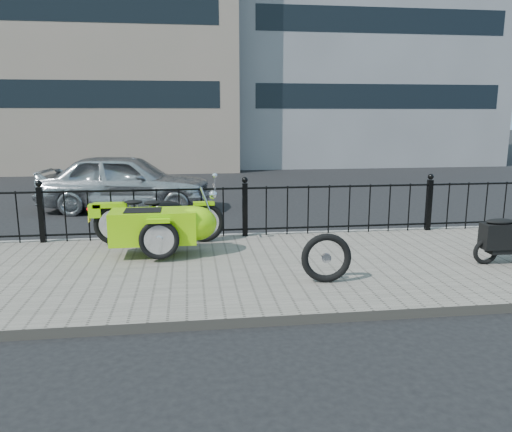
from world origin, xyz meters
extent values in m
plane|color=black|center=(0.00, 0.00, 0.00)|extent=(120.00, 120.00, 0.00)
cube|color=#6A6359|center=(0.00, -0.50, 0.06)|extent=(30.00, 3.80, 0.12)
cube|color=gray|center=(0.00, 1.44, 0.06)|extent=(30.00, 0.10, 0.12)
cylinder|color=black|center=(0.00, 1.30, 0.99)|extent=(14.00, 0.04, 0.04)
cylinder|color=black|center=(0.00, 1.30, 0.24)|extent=(14.00, 0.04, 0.04)
cube|color=black|center=(-3.50, 1.30, 0.60)|extent=(0.09, 0.09, 0.96)
sphere|color=black|center=(-3.50, 1.30, 1.14)|extent=(0.11, 0.11, 0.11)
cube|color=black|center=(0.00, 1.30, 0.60)|extent=(0.09, 0.09, 0.96)
sphere|color=black|center=(0.00, 1.30, 1.14)|extent=(0.11, 0.11, 0.11)
cube|color=black|center=(3.50, 1.30, 0.60)|extent=(0.09, 0.09, 0.96)
sphere|color=black|center=(3.50, 1.30, 1.14)|extent=(0.11, 0.11, 0.11)
cube|color=gray|center=(-6.00, 16.00, 6.00)|extent=(14.00, 8.00, 12.00)
cube|color=black|center=(-6.00, 12.02, 3.00)|extent=(12.50, 0.06, 1.00)
cube|color=black|center=(-6.00, 12.02, 6.00)|extent=(12.50, 0.06, 1.00)
cube|color=gray|center=(7.00, 17.00, 7.50)|extent=(12.00, 8.00, 15.00)
cube|color=black|center=(7.00, 13.02, 3.00)|extent=(10.50, 0.06, 1.00)
cube|color=black|center=(7.00, 13.02, 6.00)|extent=(10.50, 0.06, 1.00)
torus|color=black|center=(-0.74, 0.95, 0.46)|extent=(0.69, 0.09, 0.69)
torus|color=black|center=(-2.24, 0.95, 0.46)|extent=(0.69, 0.09, 0.69)
torus|color=black|center=(-1.44, -0.19, 0.46)|extent=(0.60, 0.08, 0.60)
cube|color=gray|center=(-1.49, 0.95, 0.48)|extent=(0.34, 0.22, 0.24)
cylinder|color=black|center=(-1.49, 0.95, 0.41)|extent=(1.40, 0.04, 0.04)
ellipsoid|color=black|center=(-1.37, 0.95, 0.72)|extent=(0.54, 0.29, 0.26)
cylinder|color=silver|center=(-0.56, 0.95, 1.08)|extent=(0.03, 0.56, 0.03)
cylinder|color=silver|center=(-0.68, 0.95, 0.77)|extent=(0.25, 0.04, 0.59)
sphere|color=silver|center=(-0.58, 0.95, 0.95)|extent=(0.15, 0.15, 0.15)
cube|color=#8FDD07|center=(-0.74, 0.95, 0.79)|extent=(0.36, 0.12, 0.06)
cube|color=#8FDD07|center=(-2.29, 0.95, 0.80)|extent=(0.55, 0.16, 0.08)
ellipsoid|color=black|center=(-1.59, 0.95, 0.82)|extent=(0.31, 0.22, 0.08)
ellipsoid|color=black|center=(-1.91, 0.95, 0.84)|extent=(0.31, 0.22, 0.08)
sphere|color=red|center=(-2.64, 0.95, 0.74)|extent=(0.07, 0.07, 0.07)
cube|color=yellow|center=(-2.66, 1.05, 0.56)|extent=(0.02, 0.14, 0.10)
cube|color=#8FDD07|center=(-1.54, 0.20, 0.59)|extent=(1.30, 0.62, 0.50)
ellipsoid|color=#8FDD07|center=(-0.89, 0.20, 0.61)|extent=(0.65, 0.60, 0.54)
cube|color=black|center=(-1.69, 0.20, 0.82)|extent=(0.55, 0.43, 0.06)
cube|color=#8FDD07|center=(-1.44, -0.19, 0.76)|extent=(0.34, 0.11, 0.06)
torus|color=black|center=(3.31, -0.90, 0.31)|extent=(0.38, 0.07, 0.38)
cube|color=black|center=(3.50, -0.90, 0.54)|extent=(0.51, 0.24, 0.37)
ellipsoid|color=black|center=(3.50, -0.90, 0.76)|extent=(0.44, 0.22, 0.09)
torus|color=black|center=(0.77, -1.38, 0.45)|extent=(0.67, 0.15, 0.66)
imported|color=#A5A7AB|center=(-2.49, 4.71, 0.69)|extent=(4.24, 2.17, 1.38)
camera|label=1|loc=(-0.97, -7.45, 2.30)|focal=35.00mm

